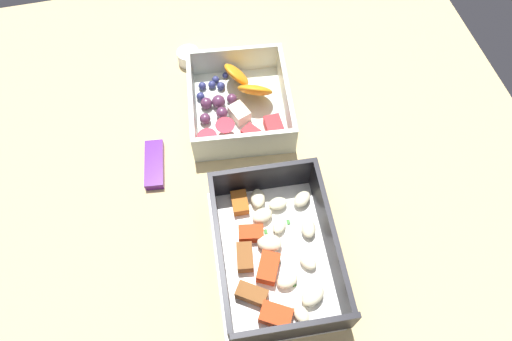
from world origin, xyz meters
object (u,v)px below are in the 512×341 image
fruit_bowl (238,105)px  pasta_container (275,252)px  paper_cup_liner (188,57)px  candy_bar (154,164)px

fruit_bowl → pasta_container: bearing=179.1°
pasta_container → fruit_bowl: (22.06, -0.34, -0.03)cm
paper_cup_liner → fruit_bowl: bearing=-154.2°
fruit_bowl → candy_bar: size_ratio=2.41×
pasta_container → paper_cup_liner: (33.19, 5.05, -0.78)cm
fruit_bowl → paper_cup_liner: size_ratio=5.19×
candy_bar → paper_cup_liner: 18.90cm
pasta_container → paper_cup_liner: bearing=12.5°
fruit_bowl → paper_cup_liner: 12.39cm
paper_cup_liner → pasta_container: bearing=-171.3°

